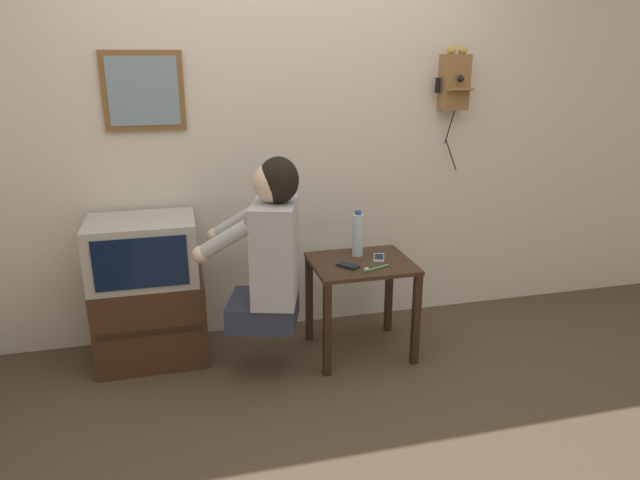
{
  "coord_description": "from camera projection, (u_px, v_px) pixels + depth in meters",
  "views": [
    {
      "loc": [
        -0.61,
        -2.2,
        1.69
      ],
      "look_at": [
        0.11,
        0.64,
        0.73
      ],
      "focal_mm": 32.0,
      "sensor_mm": 36.0,
      "label": 1
    }
  ],
  "objects": [
    {
      "name": "ground_plane",
      "position": [
        330.0,
        429.0,
        2.7
      ],
      "size": [
        14.0,
        14.0,
        0.0
      ],
      "primitive_type": "plane",
      "color": "#4C3D2D"
    },
    {
      "name": "wall_back",
      "position": [
        280.0,
        127.0,
        3.38
      ],
      "size": [
        6.8,
        0.05,
        2.55
      ],
      "color": "beige",
      "rests_on": "ground_plane"
    },
    {
      "name": "side_table",
      "position": [
        361.0,
        281.0,
        3.27
      ],
      "size": [
        0.57,
        0.48,
        0.57
      ],
      "color": "#382316",
      "rests_on": "ground_plane"
    },
    {
      "name": "person",
      "position": [
        270.0,
        248.0,
        2.97
      ],
      "size": [
        0.58,
        0.5,
        0.91
      ],
      "rotation": [
        0.0,
        0.0,
        1.27
      ],
      "color": "#2D3347",
      "rests_on": "ground_plane"
    },
    {
      "name": "tv_stand",
      "position": [
        152.0,
        319.0,
        3.27
      ],
      "size": [
        0.6,
        0.44,
        0.49
      ],
      "color": "#422819",
      "rests_on": "ground_plane"
    },
    {
      "name": "television",
      "position": [
        143.0,
        250.0,
        3.13
      ],
      "size": [
        0.58,
        0.43,
        0.35
      ],
      "color": "#ADA89E",
      "rests_on": "tv_stand"
    },
    {
      "name": "wall_phone_antique",
      "position": [
        454.0,
        81.0,
        3.47
      ],
      "size": [
        0.21,
        0.18,
        0.75
      ],
      "color": "olive"
    },
    {
      "name": "framed_picture",
      "position": [
        143.0,
        91.0,
        3.1
      ],
      "size": [
        0.43,
        0.03,
        0.43
      ],
      "color": "brown"
    },
    {
      "name": "cell_phone_held",
      "position": [
        348.0,
        266.0,
        3.15
      ],
      "size": [
        0.12,
        0.14,
        0.01
      ],
      "rotation": [
        0.0,
        0.0,
        0.64
      ],
      "color": "black",
      "rests_on": "side_table"
    },
    {
      "name": "cell_phone_spare",
      "position": [
        379.0,
        258.0,
        3.28
      ],
      "size": [
        0.1,
        0.14,
        0.01
      ],
      "rotation": [
        0.0,
        0.0,
        -0.37
      ],
      "color": "silver",
      "rests_on": "side_table"
    },
    {
      "name": "water_bottle",
      "position": [
        358.0,
        235.0,
        3.3
      ],
      "size": [
        0.06,
        0.06,
        0.27
      ],
      "color": "silver",
      "rests_on": "side_table"
    },
    {
      "name": "toothbrush",
      "position": [
        375.0,
        268.0,
        3.11
      ],
      "size": [
        0.16,
        0.07,
        0.02
      ],
      "rotation": [
        0.0,
        0.0,
        1.95
      ],
      "color": "#4CBF66",
      "rests_on": "side_table"
    }
  ]
}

